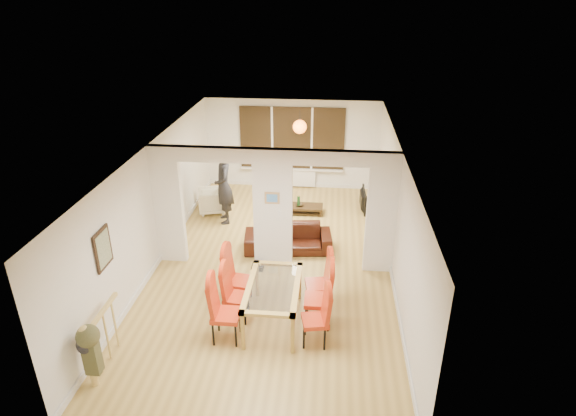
# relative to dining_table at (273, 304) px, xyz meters

# --- Properties ---
(floor) EXTENTS (5.00, 9.00, 0.01)m
(floor) POSITION_rel_dining_table_xyz_m (-0.24, 1.95, -0.38)
(floor) COLOR tan
(floor) RESTS_ON ground
(room_walls) EXTENTS (5.00, 9.00, 2.60)m
(room_walls) POSITION_rel_dining_table_xyz_m (-0.24, 1.95, 0.92)
(room_walls) COLOR silver
(room_walls) RESTS_ON floor
(divider_wall) EXTENTS (5.00, 0.18, 2.60)m
(divider_wall) POSITION_rel_dining_table_xyz_m (-0.24, 1.95, 0.92)
(divider_wall) COLOR white
(divider_wall) RESTS_ON floor
(bay_window_blinds) EXTENTS (3.00, 0.08, 1.80)m
(bay_window_blinds) POSITION_rel_dining_table_xyz_m (-0.24, 6.39, 1.12)
(bay_window_blinds) COLOR black
(bay_window_blinds) RESTS_ON room_walls
(radiator) EXTENTS (1.40, 0.08, 0.50)m
(radiator) POSITION_rel_dining_table_xyz_m (-0.24, 6.35, -0.08)
(radiator) COLOR white
(radiator) RESTS_ON floor
(pendant_light) EXTENTS (0.36, 0.36, 0.36)m
(pendant_light) POSITION_rel_dining_table_xyz_m (0.06, 5.25, 1.77)
(pendant_light) COLOR orange
(pendant_light) RESTS_ON room_walls
(stair_newel) EXTENTS (0.40, 1.20, 1.10)m
(stair_newel) POSITION_rel_dining_table_xyz_m (-2.49, -1.25, 0.17)
(stair_newel) COLOR tan
(stair_newel) RESTS_ON floor
(wall_poster) EXTENTS (0.04, 0.52, 0.67)m
(wall_poster) POSITION_rel_dining_table_xyz_m (-2.71, -0.45, 1.22)
(wall_poster) COLOR gray
(wall_poster) RESTS_ON room_walls
(pillar_photo) EXTENTS (0.30, 0.03, 0.25)m
(pillar_photo) POSITION_rel_dining_table_xyz_m (-0.24, 1.85, 1.22)
(pillar_photo) COLOR #4C8CD8
(pillar_photo) RESTS_ON divider_wall
(dining_table) EXTENTS (0.92, 1.63, 0.76)m
(dining_table) POSITION_rel_dining_table_xyz_m (0.00, 0.00, 0.00)
(dining_table) COLOR #B38F42
(dining_table) RESTS_ON floor
(dining_chair_la) EXTENTS (0.46, 0.46, 1.15)m
(dining_chair_la) POSITION_rel_dining_table_xyz_m (-0.73, -0.53, 0.19)
(dining_chair_la) COLOR red
(dining_chair_la) RESTS_ON floor
(dining_chair_lb) EXTENTS (0.47, 0.47, 1.05)m
(dining_chair_lb) POSITION_rel_dining_table_xyz_m (-0.65, 0.03, 0.14)
(dining_chair_lb) COLOR red
(dining_chair_lb) RESTS_ON floor
(dining_chair_lc) EXTENTS (0.51, 0.51, 1.12)m
(dining_chair_lc) POSITION_rel_dining_table_xyz_m (-0.71, 0.51, 0.18)
(dining_chair_lc) COLOR red
(dining_chair_lc) RESTS_ON floor
(dining_chair_ra) EXTENTS (0.50, 0.50, 1.05)m
(dining_chair_ra) POSITION_rel_dining_table_xyz_m (0.76, -0.48, 0.14)
(dining_chair_ra) COLOR red
(dining_chair_ra) RESTS_ON floor
(dining_chair_rb) EXTENTS (0.47, 0.47, 1.18)m
(dining_chair_rb) POSITION_rel_dining_table_xyz_m (0.78, 0.03, 0.21)
(dining_chair_rb) COLOR red
(dining_chair_rb) RESTS_ON floor
(dining_chair_rc) EXTENTS (0.51, 0.51, 1.10)m
(dining_chair_rc) POSITION_rel_dining_table_xyz_m (0.76, 0.54, 0.17)
(dining_chair_rc) COLOR red
(dining_chair_rc) RESTS_ON floor
(sofa) EXTENTS (2.02, 0.97, 0.57)m
(sofa) POSITION_rel_dining_table_xyz_m (0.01, 2.62, -0.10)
(sofa) COLOR black
(sofa) RESTS_ON floor
(armchair) EXTENTS (0.83, 0.84, 0.63)m
(armchair) POSITION_rel_dining_table_xyz_m (-2.19, 4.44, -0.07)
(armchair) COLOR #EAE4C6
(armchair) RESTS_ON floor
(person) EXTENTS (0.81, 0.66, 1.92)m
(person) POSITION_rel_dining_table_xyz_m (-1.72, 3.92, 0.58)
(person) COLOR black
(person) RESTS_ON floor
(television) EXTENTS (0.96, 0.16, 0.55)m
(television) POSITION_rel_dining_table_xyz_m (1.73, 4.98, -0.11)
(television) COLOR black
(television) RESTS_ON floor
(coffee_table) EXTENTS (0.95, 0.50, 0.22)m
(coffee_table) POSITION_rel_dining_table_xyz_m (0.27, 4.58, -0.27)
(coffee_table) COLOR #342411
(coffee_table) RESTS_ON floor
(bottle) EXTENTS (0.07, 0.07, 0.30)m
(bottle) POSITION_rel_dining_table_xyz_m (0.10, 4.52, -0.02)
(bottle) COLOR #143F19
(bottle) RESTS_ON coffee_table
(bowl) EXTENTS (0.20, 0.20, 0.05)m
(bowl) POSITION_rel_dining_table_xyz_m (0.13, 4.55, -0.14)
(bowl) COLOR #342411
(bowl) RESTS_ON coffee_table
(shoes) EXTENTS (0.24, 0.26, 0.10)m
(shoes) POSITION_rel_dining_table_xyz_m (-0.55, 1.72, -0.33)
(shoes) COLOR black
(shoes) RESTS_ON floor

